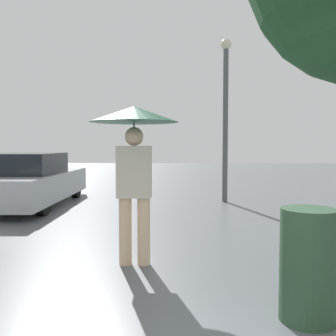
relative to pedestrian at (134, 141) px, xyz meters
The scene contains 4 objects.
pedestrian is the anchor object (origin of this frame).
parked_car_farthest 5.57m from the pedestrian, 124.13° to the left, with size 1.87×4.44×1.28m.
street_lamp 5.57m from the pedestrian, 70.32° to the left, with size 0.28×0.28×4.17m.
trash_bin 2.40m from the pedestrian, 42.72° to the right, with size 0.46×0.46×0.94m.
Camera 1 is at (0.22, -1.40, 1.46)m, focal length 40.00 mm.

